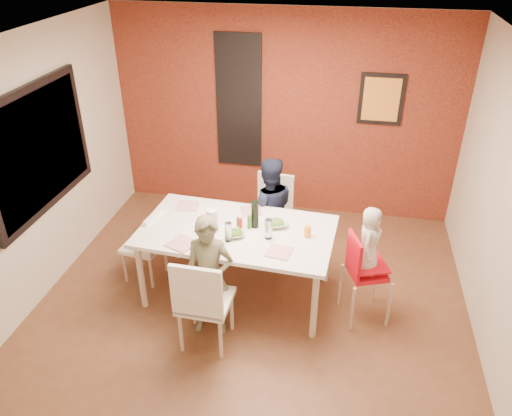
% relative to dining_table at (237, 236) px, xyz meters
% --- Properties ---
extents(ground, '(4.50, 4.50, 0.00)m').
position_rel_dining_table_xyz_m(ground, '(0.19, -0.22, -0.75)').
color(ground, brown).
rests_on(ground, ground).
extents(ceiling, '(4.50, 4.50, 0.02)m').
position_rel_dining_table_xyz_m(ceiling, '(0.19, -0.22, 1.95)').
color(ceiling, silver).
rests_on(ceiling, wall_back).
extents(wall_back, '(4.50, 0.02, 2.70)m').
position_rel_dining_table_xyz_m(wall_back, '(0.19, 2.03, 0.60)').
color(wall_back, beige).
rests_on(wall_back, ground).
extents(wall_front, '(4.50, 0.02, 2.70)m').
position_rel_dining_table_xyz_m(wall_front, '(0.19, -2.47, 0.60)').
color(wall_front, beige).
rests_on(wall_front, ground).
extents(wall_left, '(0.02, 4.50, 2.70)m').
position_rel_dining_table_xyz_m(wall_left, '(-2.06, -0.22, 0.60)').
color(wall_left, beige).
rests_on(wall_left, ground).
extents(wall_right, '(0.02, 4.50, 2.70)m').
position_rel_dining_table_xyz_m(wall_right, '(2.44, -0.22, 0.60)').
color(wall_right, beige).
rests_on(wall_right, ground).
extents(brick_accent_wall, '(4.50, 0.02, 2.70)m').
position_rel_dining_table_xyz_m(brick_accent_wall, '(0.19, 2.01, 0.60)').
color(brick_accent_wall, maroon).
rests_on(brick_accent_wall, ground).
extents(picture_window_frame, '(0.05, 1.70, 1.30)m').
position_rel_dining_table_xyz_m(picture_window_frame, '(-2.03, -0.02, 0.80)').
color(picture_window_frame, black).
rests_on(picture_window_frame, wall_left).
extents(picture_window_pane, '(0.02, 1.55, 1.15)m').
position_rel_dining_table_xyz_m(picture_window_pane, '(-2.02, -0.02, 0.80)').
color(picture_window_pane, black).
rests_on(picture_window_pane, wall_left).
extents(glassblock_strip, '(0.55, 0.03, 1.70)m').
position_rel_dining_table_xyz_m(glassblock_strip, '(-0.41, 1.99, 0.75)').
color(glassblock_strip, silver).
rests_on(glassblock_strip, wall_back).
extents(glassblock_surround, '(0.60, 0.03, 1.76)m').
position_rel_dining_table_xyz_m(glassblock_surround, '(-0.41, 1.99, 0.75)').
color(glassblock_surround, black).
rests_on(glassblock_surround, wall_back).
extents(art_print_frame, '(0.54, 0.03, 0.64)m').
position_rel_dining_table_xyz_m(art_print_frame, '(1.39, 1.99, 0.90)').
color(art_print_frame, black).
rests_on(art_print_frame, wall_back).
extents(art_print_canvas, '(0.44, 0.01, 0.54)m').
position_rel_dining_table_xyz_m(art_print_canvas, '(1.39, 1.97, 0.90)').
color(art_print_canvas, gold).
rests_on(art_print_canvas, wall_back).
extents(dining_table, '(2.03, 1.21, 0.82)m').
position_rel_dining_table_xyz_m(dining_table, '(0.00, 0.00, 0.00)').
color(dining_table, white).
rests_on(dining_table, ground).
extents(chair_near, '(0.49, 0.49, 1.02)m').
position_rel_dining_table_xyz_m(chair_near, '(-0.14, -0.84, -0.18)').
color(chair_near, white).
rests_on(chair_near, ground).
extents(chair_far, '(0.50, 0.50, 0.96)m').
position_rel_dining_table_xyz_m(chair_far, '(0.22, 0.97, -0.21)').
color(chair_far, white).
rests_on(chair_far, ground).
extents(chair_left, '(0.46, 0.46, 0.87)m').
position_rel_dining_table_xyz_m(chair_left, '(-1.02, 0.08, -0.26)').
color(chair_left, white).
rests_on(chair_left, ground).
extents(high_chair, '(0.52, 0.52, 0.97)m').
position_rel_dining_table_xyz_m(high_chair, '(1.30, -0.12, -0.16)').
color(high_chair, red).
rests_on(high_chair, ground).
extents(child_near, '(0.50, 0.35, 1.28)m').
position_rel_dining_table_xyz_m(child_near, '(-0.13, -0.59, -0.11)').
color(child_near, '#605F44').
rests_on(child_near, ground).
extents(child_far, '(0.75, 0.66, 1.31)m').
position_rel_dining_table_xyz_m(child_far, '(0.20, 0.72, -0.09)').
color(child_far, black).
rests_on(child_far, ground).
extents(toddler, '(0.28, 0.38, 0.69)m').
position_rel_dining_table_xyz_m(toddler, '(1.32, -0.10, 0.17)').
color(toddler, beige).
rests_on(toddler, high_chair).
extents(plate_near_left, '(0.32, 0.32, 0.01)m').
position_rel_dining_table_xyz_m(plate_near_left, '(-0.47, -0.36, 0.08)').
color(plate_near_left, white).
rests_on(plate_near_left, dining_table).
extents(plate_far_mid, '(0.28, 0.28, 0.01)m').
position_rel_dining_table_xyz_m(plate_far_mid, '(0.07, 0.40, 0.08)').
color(plate_far_mid, silver).
rests_on(plate_far_mid, dining_table).
extents(plate_near_right, '(0.26, 0.26, 0.01)m').
position_rel_dining_table_xyz_m(plate_near_right, '(0.49, -0.32, 0.08)').
color(plate_near_right, white).
rests_on(plate_near_right, dining_table).
extents(plate_far_left, '(0.25, 0.25, 0.01)m').
position_rel_dining_table_xyz_m(plate_far_left, '(-0.64, 0.36, 0.08)').
color(plate_far_left, white).
rests_on(plate_far_left, dining_table).
extents(salad_bowl_a, '(0.26, 0.26, 0.05)m').
position_rel_dining_table_xyz_m(salad_bowl_a, '(0.01, -0.12, 0.10)').
color(salad_bowl_a, silver).
rests_on(salad_bowl_a, dining_table).
extents(salad_bowl_b, '(0.31, 0.31, 0.06)m').
position_rel_dining_table_xyz_m(salad_bowl_b, '(0.39, 0.15, 0.10)').
color(salad_bowl_b, silver).
rests_on(salad_bowl_b, dining_table).
extents(wine_bottle, '(0.08, 0.08, 0.29)m').
position_rel_dining_table_xyz_m(wine_bottle, '(0.17, 0.09, 0.22)').
color(wine_bottle, black).
rests_on(wine_bottle, dining_table).
extents(wine_glass_a, '(0.07, 0.07, 0.20)m').
position_rel_dining_table_xyz_m(wine_glass_a, '(-0.03, -0.21, 0.17)').
color(wine_glass_a, white).
rests_on(wine_glass_a, dining_table).
extents(wine_glass_b, '(0.07, 0.07, 0.21)m').
position_rel_dining_table_xyz_m(wine_glass_b, '(0.34, -0.09, 0.18)').
color(wine_glass_b, white).
rests_on(wine_glass_b, dining_table).
extents(paper_towel_roll, '(0.11, 0.11, 0.25)m').
position_rel_dining_table_xyz_m(paper_towel_roll, '(-0.23, -0.08, 0.20)').
color(paper_towel_roll, white).
rests_on(paper_towel_roll, dining_table).
extents(condiment_red, '(0.04, 0.04, 0.15)m').
position_rel_dining_table_xyz_m(condiment_red, '(0.05, -0.01, 0.15)').
color(condiment_red, red).
rests_on(condiment_red, dining_table).
extents(condiment_green, '(0.04, 0.04, 0.15)m').
position_rel_dining_table_xyz_m(condiment_green, '(0.12, 0.05, 0.15)').
color(condiment_green, '#326F25').
rests_on(condiment_green, dining_table).
extents(condiment_brown, '(0.03, 0.03, 0.12)m').
position_rel_dining_table_xyz_m(condiment_brown, '(0.01, 0.03, 0.14)').
color(condiment_brown, brown).
rests_on(condiment_brown, dining_table).
extents(sippy_cup, '(0.07, 0.07, 0.12)m').
position_rel_dining_table_xyz_m(sippy_cup, '(0.72, 0.01, 0.13)').
color(sippy_cup, orange).
rests_on(sippy_cup, dining_table).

